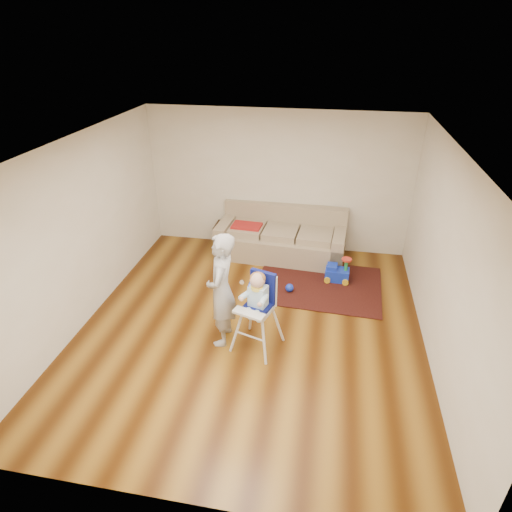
% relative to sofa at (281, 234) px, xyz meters
% --- Properties ---
extents(ground, '(5.50, 5.50, 0.00)m').
position_rel_sofa_xyz_m(ground, '(-0.14, -2.30, -0.47)').
color(ground, '#432107').
rests_on(ground, ground).
extents(room_envelope, '(5.04, 5.52, 2.72)m').
position_rel_sofa_xyz_m(room_envelope, '(-0.14, -1.77, 1.41)').
color(room_envelope, beige).
rests_on(room_envelope, ground).
extents(sofa, '(2.47, 1.15, 0.93)m').
position_rel_sofa_xyz_m(sofa, '(0.00, 0.00, 0.00)').
color(sofa, gray).
rests_on(sofa, ground).
extents(side_table, '(0.48, 0.48, 0.48)m').
position_rel_sofa_xyz_m(side_table, '(-1.10, 0.18, -0.23)').
color(side_table, black).
rests_on(side_table, ground).
extents(area_rug, '(2.20, 1.70, 0.02)m').
position_rel_sofa_xyz_m(area_rug, '(0.79, -0.94, -0.46)').
color(area_rug, black).
rests_on(area_rug, ground).
extents(ride_on_toy, '(0.42, 0.31, 0.45)m').
position_rel_sofa_xyz_m(ride_on_toy, '(1.10, -0.74, -0.23)').
color(ride_on_toy, '#1735D2').
rests_on(ride_on_toy, area_rug).
extents(toy_ball, '(0.14, 0.14, 0.14)m').
position_rel_sofa_xyz_m(toy_ball, '(0.32, -1.26, -0.38)').
color(toy_ball, '#1735D2').
rests_on(toy_ball, area_rug).
extents(high_chair, '(0.70, 0.70, 1.20)m').
position_rel_sofa_xyz_m(high_chair, '(0.02, -2.70, 0.11)').
color(high_chair, silver).
rests_on(high_chair, ground).
extents(adult, '(0.43, 0.63, 1.67)m').
position_rel_sofa_xyz_m(adult, '(-0.48, -2.64, 0.37)').
color(adult, '#9B9C9E').
rests_on(adult, ground).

